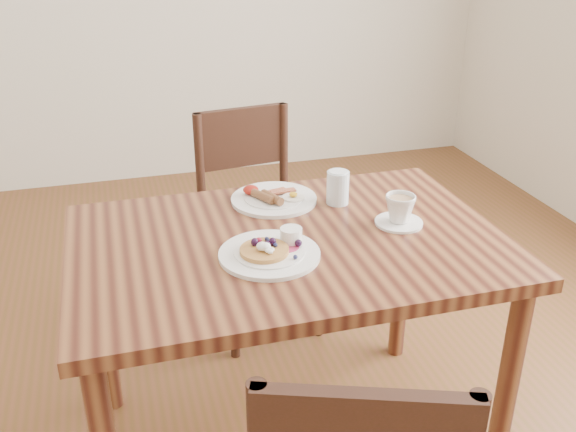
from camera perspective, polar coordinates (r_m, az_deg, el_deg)
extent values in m
cube|color=brown|center=(1.80, 0.00, -2.59)|extent=(1.20, 0.80, 0.04)
cylinder|color=brown|center=(1.96, 18.83, -14.66)|extent=(0.06, 0.06, 0.71)
cylinder|color=brown|center=(2.43, 10.10, -5.10)|extent=(0.06, 0.06, 0.71)
cylinder|color=brown|center=(2.23, -16.13, -8.86)|extent=(0.06, 0.06, 0.71)
cube|color=#331812|center=(2.54, -2.52, -0.90)|extent=(0.47, 0.47, 0.04)
cylinder|color=#331812|center=(2.46, -4.84, -8.27)|extent=(0.04, 0.04, 0.43)
cylinder|color=#331812|center=(2.57, 2.80, -6.52)|extent=(0.04, 0.04, 0.43)
cylinder|color=#331812|center=(2.75, -7.29, -4.42)|extent=(0.04, 0.04, 0.43)
cylinder|color=#331812|center=(2.86, -0.36, -3.02)|extent=(0.04, 0.04, 0.43)
cylinder|color=#331812|center=(2.67, -0.39, 5.50)|extent=(0.04, 0.04, 0.43)
cylinder|color=#331812|center=(2.56, -7.84, 4.36)|extent=(0.04, 0.04, 0.43)
cube|color=#331812|center=(2.59, -4.18, 6.99)|extent=(0.38, 0.08, 0.24)
cylinder|color=white|center=(1.70, -1.66, -3.41)|extent=(0.27, 0.27, 0.01)
cylinder|color=white|center=(1.69, -1.67, -3.20)|extent=(0.19, 0.19, 0.01)
cylinder|color=#B22D59|center=(1.71, -0.13, -2.73)|extent=(0.07, 0.07, 0.00)
cylinder|color=#C68C47|center=(1.68, -2.12, -3.08)|extent=(0.13, 0.13, 0.01)
ellipsoid|color=white|center=(1.67, -2.26, -2.67)|extent=(0.03, 0.03, 0.02)
ellipsoid|color=white|center=(1.65, -1.54, -3.12)|extent=(0.02, 0.02, 0.01)
cylinder|color=white|center=(1.73, 0.28, -1.70)|extent=(0.06, 0.06, 0.04)
cylinder|color=#591E07|center=(1.72, 0.28, -1.22)|extent=(0.05, 0.05, 0.00)
sphere|color=black|center=(1.70, -1.27, -2.27)|extent=(0.02, 0.02, 0.02)
sphere|color=#1E234C|center=(1.71, -1.44, -2.08)|extent=(0.01, 0.01, 0.01)
sphere|color=#1E234C|center=(1.72, -2.22, -1.93)|extent=(0.01, 0.01, 0.01)
sphere|color=#B21938|center=(1.70, -2.50, -2.26)|extent=(0.02, 0.02, 0.02)
sphere|color=black|center=(1.69, -2.85, -2.48)|extent=(0.02, 0.02, 0.02)
sphere|color=#1E234C|center=(1.67, -2.56, -2.97)|extent=(0.01, 0.01, 0.01)
sphere|color=black|center=(1.67, -1.76, -2.66)|extent=(0.02, 0.02, 0.02)
sphere|color=#1E234C|center=(1.68, -1.10, -2.68)|extent=(0.01, 0.01, 0.01)
sphere|color=#1E234C|center=(1.67, 0.95, -3.35)|extent=(0.01, 0.01, 0.01)
sphere|color=#B21938|center=(1.70, 1.03, -2.71)|extent=(0.01, 0.01, 0.01)
sphere|color=black|center=(1.73, 0.46, -2.02)|extent=(0.02, 0.02, 0.02)
sphere|color=#1E234C|center=(1.76, -0.60, -1.78)|extent=(0.01, 0.01, 0.01)
cylinder|color=white|center=(2.02, -1.26, 1.49)|extent=(0.27, 0.27, 0.01)
cylinder|color=white|center=(2.02, -1.26, 1.67)|extent=(0.19, 0.19, 0.01)
cylinder|color=brown|center=(1.98, -2.24, 1.75)|extent=(0.06, 0.10, 0.03)
cylinder|color=brown|center=(1.98, -1.43, 1.66)|extent=(0.06, 0.10, 0.03)
cube|color=maroon|center=(2.04, -1.21, 2.21)|extent=(0.08, 0.04, 0.01)
cube|color=maroon|center=(2.03, -0.42, 2.23)|extent=(0.08, 0.03, 0.01)
cylinder|color=white|center=(2.00, 0.48, 1.67)|extent=(0.07, 0.07, 0.00)
ellipsoid|color=yellow|center=(2.00, 0.48, 1.94)|extent=(0.03, 0.03, 0.01)
ellipsoid|color=#A5190F|center=(2.03, -3.33, 2.34)|extent=(0.05, 0.05, 0.03)
cylinder|color=white|center=(1.90, 9.81, -0.57)|extent=(0.14, 0.14, 0.01)
imported|color=white|center=(1.88, 9.91, 0.66)|extent=(0.12, 0.12, 0.08)
cylinder|color=tan|center=(1.87, 9.98, 1.47)|extent=(0.07, 0.07, 0.00)
cylinder|color=silver|center=(1.99, 4.44, 2.53)|extent=(0.07, 0.07, 0.10)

